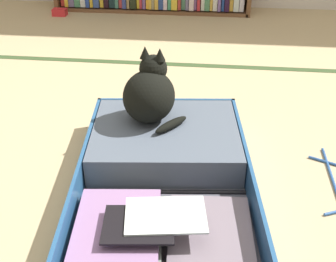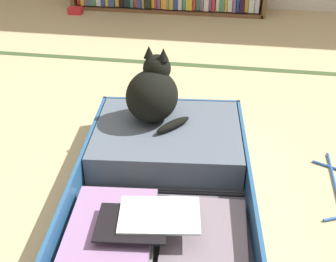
# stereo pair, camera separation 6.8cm
# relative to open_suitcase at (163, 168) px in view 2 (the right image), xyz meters

# --- Properties ---
(ground_plane) EXTENTS (10.00, 10.00, 0.00)m
(ground_plane) POSITION_rel_open_suitcase_xyz_m (-0.05, -0.12, -0.05)
(ground_plane) COLOR tan
(tatami_border) EXTENTS (4.80, 0.05, 0.00)m
(tatami_border) POSITION_rel_open_suitcase_xyz_m (-0.05, 1.07, -0.05)
(tatami_border) COLOR #354B27
(tatami_border) RESTS_ON ground_plane
(open_suitcase) EXTENTS (0.66, 1.01, 0.13)m
(open_suitcase) POSITION_rel_open_suitcase_xyz_m (0.00, 0.00, 0.00)
(open_suitcase) COLOR #265382
(open_suitcase) RESTS_ON ground_plane
(black_cat) EXTENTS (0.27, 0.26, 0.28)m
(black_cat) POSITION_rel_open_suitcase_xyz_m (-0.07, 0.22, 0.18)
(black_cat) COLOR black
(black_cat) RESTS_ON open_suitcase
(small_red_pouch) EXTENTS (0.10, 0.07, 0.05)m
(small_red_pouch) POSITION_rel_open_suitcase_xyz_m (-1.00, 1.91, -0.03)
(small_red_pouch) COLOR red
(small_red_pouch) RESTS_ON ground_plane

